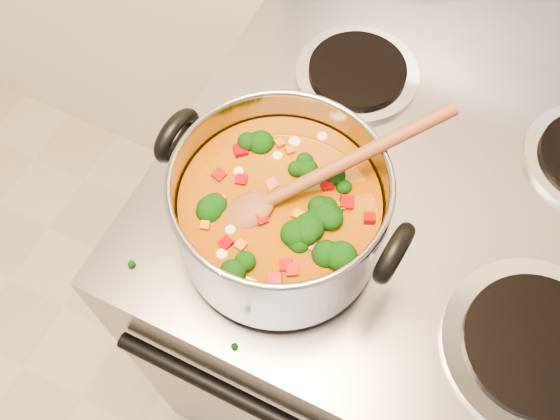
# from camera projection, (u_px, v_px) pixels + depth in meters

# --- Properties ---
(electric_range) EXTENTS (0.77, 0.70, 1.08)m
(electric_range) POSITION_uv_depth(u_px,v_px,m) (387.00, 303.00, 1.28)
(electric_range) COLOR gray
(electric_range) RESTS_ON ground
(stockpot) EXTENTS (0.32, 0.26, 0.16)m
(stockpot) POSITION_uv_depth(u_px,v_px,m) (280.00, 212.00, 0.77)
(stockpot) COLOR #94949B
(stockpot) RESTS_ON electric_range
(wooden_spoon) EXTENTS (0.23, 0.24, 0.10)m
(wooden_spoon) POSITION_uv_depth(u_px,v_px,m) (297.00, 187.00, 0.73)
(wooden_spoon) COLOR brown
(wooden_spoon) RESTS_ON stockpot
(cooktop_crumbs) EXTENTS (0.32, 0.12, 0.01)m
(cooktop_crumbs) POSITION_uv_depth(u_px,v_px,m) (273.00, 198.00, 0.87)
(cooktop_crumbs) COLOR black
(cooktop_crumbs) RESTS_ON electric_range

